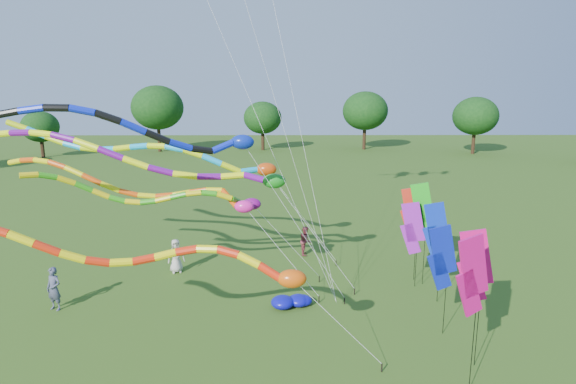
{
  "coord_description": "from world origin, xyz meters",
  "views": [
    {
      "loc": [
        0.33,
        -14.61,
        9.03
      ],
      "look_at": [
        0.49,
        4.93,
        4.8
      ],
      "focal_mm": 30.0,
      "sensor_mm": 36.0,
      "label": 1
    }
  ],
  "objects_px": {
    "tube_kite_red": "(180,260)",
    "person_a": "(176,256)",
    "tube_kite_orange": "(154,189)",
    "person_b": "(54,289)",
    "person_c": "(306,241)",
    "blue_nylon_heap": "(292,304)"
  },
  "relations": [
    {
      "from": "tube_kite_red",
      "to": "person_a",
      "type": "height_order",
      "value": "tube_kite_red"
    },
    {
      "from": "tube_kite_orange",
      "to": "person_b",
      "type": "bearing_deg",
      "value": -143.67
    },
    {
      "from": "tube_kite_red",
      "to": "person_a",
      "type": "relative_size",
      "value": 7.36
    },
    {
      "from": "person_a",
      "to": "person_c",
      "type": "xyz_separation_m",
      "value": [
        6.57,
        2.57,
        -0.05
      ]
    },
    {
      "from": "person_a",
      "to": "blue_nylon_heap",
      "type": "bearing_deg",
      "value": -56.27
    },
    {
      "from": "person_b",
      "to": "person_a",
      "type": "bearing_deg",
      "value": 65.27
    },
    {
      "from": "person_a",
      "to": "person_b",
      "type": "height_order",
      "value": "person_b"
    },
    {
      "from": "person_a",
      "to": "tube_kite_red",
      "type": "bearing_deg",
      "value": -96.2
    },
    {
      "from": "tube_kite_orange",
      "to": "person_b",
      "type": "xyz_separation_m",
      "value": [
        -3.87,
        -1.87,
        -3.83
      ]
    },
    {
      "from": "blue_nylon_heap",
      "to": "person_a",
      "type": "distance_m",
      "value": 7.11
    },
    {
      "from": "tube_kite_red",
      "to": "blue_nylon_heap",
      "type": "relative_size",
      "value": 8.26
    },
    {
      "from": "tube_kite_orange",
      "to": "tube_kite_red",
      "type": "bearing_deg",
      "value": -58.52
    },
    {
      "from": "tube_kite_red",
      "to": "tube_kite_orange",
      "type": "xyz_separation_m",
      "value": [
        -2.4,
        6.28,
        0.98
      ]
    },
    {
      "from": "blue_nylon_heap",
      "to": "person_a",
      "type": "height_order",
      "value": "person_a"
    },
    {
      "from": "blue_nylon_heap",
      "to": "person_c",
      "type": "distance_m",
      "value": 6.81
    },
    {
      "from": "tube_kite_red",
      "to": "tube_kite_orange",
      "type": "height_order",
      "value": "tube_kite_orange"
    },
    {
      "from": "tube_kite_red",
      "to": "tube_kite_orange",
      "type": "distance_m",
      "value": 6.79
    },
    {
      "from": "blue_nylon_heap",
      "to": "person_b",
      "type": "height_order",
      "value": "person_b"
    },
    {
      "from": "tube_kite_orange",
      "to": "person_a",
      "type": "xyz_separation_m",
      "value": [
        0.25,
        2.27,
        -3.9
      ]
    },
    {
      "from": "tube_kite_orange",
      "to": "person_a",
      "type": "height_order",
      "value": "tube_kite_orange"
    },
    {
      "from": "tube_kite_red",
      "to": "person_a",
      "type": "distance_m",
      "value": 9.29
    },
    {
      "from": "tube_kite_orange",
      "to": "person_c",
      "type": "xyz_separation_m",
      "value": [
        6.83,
        4.84,
        -3.95
      ]
    }
  ]
}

